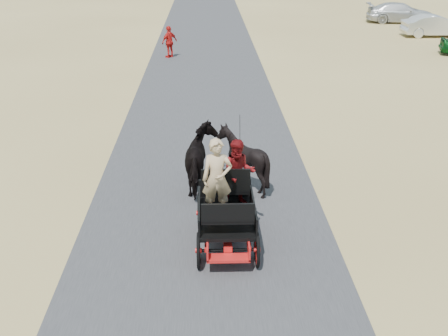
{
  "coord_description": "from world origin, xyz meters",
  "views": [
    {
      "loc": [
        0.06,
        -9.68,
        6.64
      ],
      "look_at": [
        0.47,
        2.98,
        1.2
      ],
      "focal_mm": 45.0,
      "sensor_mm": 36.0,
      "label": 1
    }
  ],
  "objects_px": {
    "horse_right": "(243,159)",
    "carriage": "(226,230)",
    "pedestrian": "(169,42)",
    "car_b": "(435,26)",
    "car_c": "(401,13)",
    "car_d": "(398,11)",
    "horse_left": "(202,160)"
  },
  "relations": [
    {
      "from": "pedestrian",
      "to": "car_d",
      "type": "relative_size",
      "value": 0.42
    },
    {
      "from": "horse_right",
      "to": "carriage",
      "type": "bearing_deg",
      "value": 79.61
    },
    {
      "from": "horse_left",
      "to": "car_d",
      "type": "relative_size",
      "value": 0.49
    },
    {
      "from": "horse_left",
      "to": "car_c",
      "type": "distance_m",
      "value": 32.49
    },
    {
      "from": "pedestrian",
      "to": "horse_right",
      "type": "bearing_deg",
      "value": 56.91
    },
    {
      "from": "car_c",
      "to": "horse_left",
      "type": "bearing_deg",
      "value": 160.5
    },
    {
      "from": "car_b",
      "to": "car_d",
      "type": "xyz_separation_m",
      "value": [
        0.16,
        8.25,
        -0.13
      ]
    },
    {
      "from": "horse_right",
      "to": "car_d",
      "type": "distance_m",
      "value": 34.39
    },
    {
      "from": "car_b",
      "to": "car_c",
      "type": "xyz_separation_m",
      "value": [
        -0.39,
        5.89,
        0.03
      ]
    },
    {
      "from": "pedestrian",
      "to": "car_c",
      "type": "xyz_separation_m",
      "value": [
        16.7,
        11.87,
        -0.14
      ]
    },
    {
      "from": "horse_left",
      "to": "car_b",
      "type": "bearing_deg",
      "value": -123.51
    },
    {
      "from": "horse_right",
      "to": "pedestrian",
      "type": "xyz_separation_m",
      "value": [
        -2.95,
        17.03,
        0.01
      ]
    },
    {
      "from": "horse_left",
      "to": "car_c",
      "type": "height_order",
      "value": "horse_left"
    },
    {
      "from": "car_b",
      "to": "pedestrian",
      "type": "bearing_deg",
      "value": 109.47
    },
    {
      "from": "horse_left",
      "to": "car_b",
      "type": "xyz_separation_m",
      "value": [
        15.24,
        23.01,
        -0.15
      ]
    },
    {
      "from": "horse_left",
      "to": "car_b",
      "type": "height_order",
      "value": "horse_left"
    },
    {
      "from": "horse_right",
      "to": "car_c",
      "type": "xyz_separation_m",
      "value": [
        13.75,
        28.9,
        -0.12
      ]
    },
    {
      "from": "car_c",
      "to": "car_d",
      "type": "distance_m",
      "value": 2.44
    },
    {
      "from": "carriage",
      "to": "horse_right",
      "type": "distance_m",
      "value": 3.09
    },
    {
      "from": "pedestrian",
      "to": "car_d",
      "type": "bearing_deg",
      "value": 176.63
    },
    {
      "from": "car_d",
      "to": "car_c",
      "type": "bearing_deg",
      "value": 159.49
    },
    {
      "from": "pedestrian",
      "to": "car_d",
      "type": "height_order",
      "value": "pedestrian"
    },
    {
      "from": "horse_right",
      "to": "car_b",
      "type": "height_order",
      "value": "horse_right"
    },
    {
      "from": "horse_right",
      "to": "pedestrian",
      "type": "relative_size",
      "value": 0.98
    },
    {
      "from": "carriage",
      "to": "car_d",
      "type": "xyz_separation_m",
      "value": [
        14.85,
        34.27,
        0.21
      ]
    },
    {
      "from": "horse_left",
      "to": "pedestrian",
      "type": "distance_m",
      "value": 17.13
    },
    {
      "from": "carriage",
      "to": "car_b",
      "type": "xyz_separation_m",
      "value": [
        14.69,
        26.01,
        0.34
      ]
    },
    {
      "from": "pedestrian",
      "to": "car_c",
      "type": "relative_size",
      "value": 0.35
    },
    {
      "from": "pedestrian",
      "to": "car_d",
      "type": "distance_m",
      "value": 22.37
    },
    {
      "from": "pedestrian",
      "to": "car_b",
      "type": "bearing_deg",
      "value": 156.4
    },
    {
      "from": "horse_right",
      "to": "car_d",
      "type": "bearing_deg",
      "value": -114.58
    },
    {
      "from": "horse_right",
      "to": "car_d",
      "type": "height_order",
      "value": "horse_right"
    }
  ]
}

